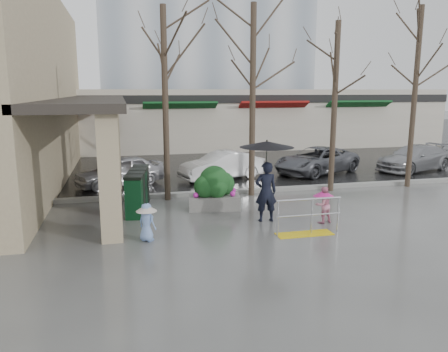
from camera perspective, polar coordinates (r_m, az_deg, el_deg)
name	(u,v)px	position (r m, az deg, el deg)	size (l,w,h in m)	color
ground	(248,225)	(13.12, 3.10, -6.38)	(120.00, 120.00, 0.00)	#51514F
street_asphalt	(169,142)	(34.41, -7.24, 4.48)	(120.00, 36.00, 0.01)	black
curb	(219,192)	(16.84, -0.71, -2.15)	(120.00, 0.30, 0.15)	gray
canopy_slab	(90,98)	(20.04, -17.07, 9.75)	(2.80, 18.00, 0.25)	#2D2823
pillar_front	(110,176)	(11.71, -14.72, -0.03)	(0.55, 0.55, 3.50)	tan
pillar_back	(113,146)	(18.13, -14.28, 3.85)	(0.55, 0.55, 3.50)	tan
storefront_row	(203,119)	(30.53, -2.75, 7.51)	(34.00, 6.74, 4.00)	beige
handrail	(307,221)	(12.38, 10.78, -5.81)	(1.90, 0.50, 1.03)	yellow
tree_west	(164,57)	(15.71, -7.82, 15.20)	(3.20, 3.20, 6.80)	#382B21
tree_midwest	(253,54)	(16.35, 3.83, 15.64)	(3.20, 3.20, 7.00)	#382B21
tree_mideast	(336,66)	(17.57, 14.47, 13.78)	(3.20, 3.20, 6.50)	#382B21
tree_east	(418,53)	(19.46, 24.02, 14.45)	(3.20, 3.20, 7.20)	#382B21
woman	(266,170)	(13.15, 5.55, 0.84)	(1.65, 1.65, 2.51)	black
child_pink	(323,202)	(13.47, 12.85, -3.37)	(0.63, 0.63, 1.11)	pink
child_blue	(147,219)	(11.75, -10.07, -5.51)	(0.60, 0.58, 1.04)	#7A9CDA
planter	(214,188)	(14.65, -1.25, -1.62)	(1.81, 1.09, 1.48)	slate
news_boxes	(138,190)	(14.77, -11.20, -1.85)	(0.93, 2.48, 1.36)	#0C381B
car_a	(120,171)	(18.75, -13.49, 0.65)	(1.49, 3.70, 1.26)	#BCBBC1
car_b	(222,166)	(19.55, -0.28, 1.38)	(1.33, 3.82, 1.26)	white
car_c	(317,160)	(21.46, 12.01, 2.01)	(2.09, 4.53, 1.26)	slate
car_d	(414,158)	(23.74, 23.61, 2.18)	(1.77, 4.34, 1.26)	#9E9FA3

